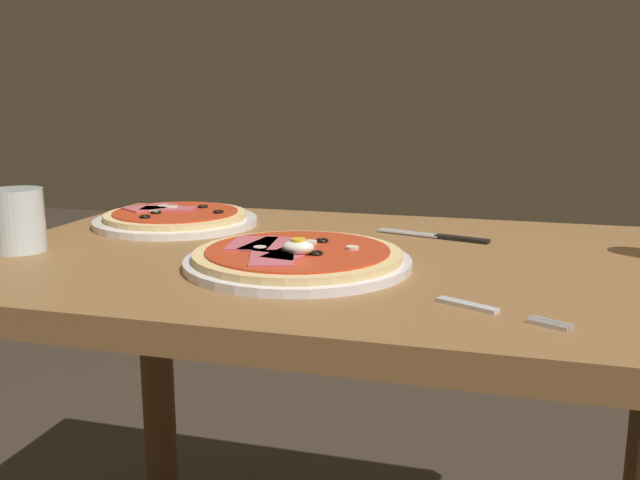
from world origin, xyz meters
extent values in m
cube|color=olive|center=(0.00, 0.00, 0.71)|extent=(1.11, 0.71, 0.04)
cylinder|color=brown|center=(-0.49, 0.30, 0.35)|extent=(0.07, 0.07, 0.69)
cylinder|color=white|center=(-0.05, -0.09, 0.74)|extent=(0.32, 0.32, 0.01)
cylinder|color=#E5C17F|center=(-0.05, -0.09, 0.75)|extent=(0.29, 0.29, 0.01)
cylinder|color=red|center=(-0.05, -0.09, 0.75)|extent=(0.26, 0.26, 0.00)
torus|color=black|center=(-0.06, -0.11, 0.76)|extent=(0.02, 0.02, 0.00)
torus|color=black|center=(-0.02, -0.11, 0.76)|extent=(0.02, 0.02, 0.00)
torus|color=black|center=(-0.03, -0.03, 0.76)|extent=(0.02, 0.02, 0.00)
cube|color=#C65B66|center=(-0.12, -0.08, 0.76)|extent=(0.07, 0.10, 0.00)
cube|color=#C65B66|center=(-0.09, -0.08, 0.76)|extent=(0.08, 0.11, 0.00)
cube|color=#C65B66|center=(-0.05, -0.13, 0.76)|extent=(0.06, 0.08, 0.00)
cube|color=#C65B66|center=(-0.06, -0.15, 0.76)|extent=(0.08, 0.10, 0.00)
cylinder|color=beige|center=(-0.10, -0.10, 0.76)|extent=(0.02, 0.02, 0.00)
cylinder|color=beige|center=(-0.04, -0.05, 0.76)|extent=(0.02, 0.02, 0.00)
cylinder|color=beige|center=(0.02, -0.07, 0.76)|extent=(0.02, 0.02, 0.00)
ellipsoid|color=white|center=(-0.04, -0.12, 0.77)|extent=(0.04, 0.03, 0.02)
cylinder|color=yellow|center=(-0.04, -0.12, 0.78)|extent=(0.02, 0.02, 0.00)
cylinder|color=white|center=(-0.36, 0.15, 0.74)|extent=(0.30, 0.30, 0.01)
cylinder|color=#E5C17F|center=(-0.36, 0.15, 0.75)|extent=(0.26, 0.26, 0.01)
cylinder|color=red|center=(-0.36, 0.15, 0.75)|extent=(0.22, 0.22, 0.00)
torus|color=black|center=(-0.27, 0.15, 0.76)|extent=(0.02, 0.02, 0.00)
torus|color=black|center=(-0.33, 0.20, 0.76)|extent=(0.02, 0.02, 0.00)
torus|color=black|center=(-0.38, 0.07, 0.76)|extent=(0.02, 0.02, 0.00)
torus|color=black|center=(-0.38, 0.12, 0.76)|extent=(0.02, 0.02, 0.00)
cube|color=#C65B66|center=(-0.41, 0.17, 0.76)|extent=(0.10, 0.11, 0.00)
cube|color=#C65B66|center=(-0.38, 0.16, 0.76)|extent=(0.10, 0.06, 0.00)
cylinder|color=beige|center=(-0.38, 0.17, 0.76)|extent=(0.02, 0.02, 0.00)
cylinder|color=beige|center=(-0.39, 0.12, 0.76)|extent=(0.02, 0.02, 0.00)
cylinder|color=beige|center=(-0.40, 0.18, 0.76)|extent=(0.02, 0.02, 0.00)
cylinder|color=silver|center=(-0.49, -0.11, 0.78)|extent=(0.08, 0.08, 0.10)
cylinder|color=silver|center=(-0.49, -0.11, 0.76)|extent=(0.07, 0.07, 0.06)
cube|color=silver|center=(0.19, -0.21, 0.73)|extent=(0.07, 0.05, 0.00)
cube|color=silver|center=(0.28, -0.26, 0.73)|extent=(0.04, 0.02, 0.00)
cube|color=silver|center=(0.28, -0.26, 0.73)|extent=(0.04, 0.02, 0.00)
cube|color=silver|center=(0.28, -0.26, 0.73)|extent=(0.04, 0.02, 0.00)
cube|color=silver|center=(0.28, -0.25, 0.73)|extent=(0.04, 0.02, 0.00)
cube|color=silver|center=(0.07, 0.17, 0.73)|extent=(0.11, 0.05, 0.00)
cube|color=black|center=(0.16, 0.15, 0.73)|extent=(0.09, 0.04, 0.01)
camera|label=1|loc=(0.24, -1.00, 0.97)|focal=39.75mm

